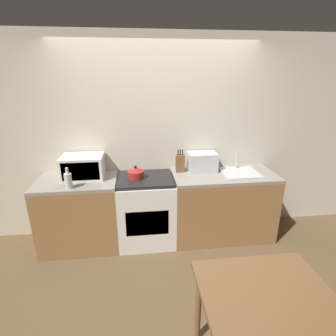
{
  "coord_description": "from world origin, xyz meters",
  "views": [
    {
      "loc": [
        -0.26,
        -2.21,
        2.11
      ],
      "look_at": [
        0.09,
        0.72,
        1.05
      ],
      "focal_mm": 28.0,
      "sensor_mm": 36.0,
      "label": 1
    }
  ],
  "objects": [
    {
      "name": "dining_table",
      "position": [
        0.55,
        -0.95,
        0.65
      ],
      "size": [
        0.88,
        0.72,
        0.76
      ],
      "color": "brown",
      "rests_on": "ground_plane"
    },
    {
      "name": "sink_basin",
      "position": [
        1.04,
        0.82,
        0.92
      ],
      "size": [
        0.46,
        0.42,
        0.24
      ],
      "color": "silver",
      "rests_on": "counter_right_run"
    },
    {
      "name": "bottle",
      "position": [
        -1.04,
        0.59,
        0.99
      ],
      "size": [
        0.08,
        0.08,
        0.24
      ],
      "color": "silver",
      "rests_on": "counter_left_run"
    },
    {
      "name": "ground_plane",
      "position": [
        0.0,
        0.0,
        0.0
      ],
      "size": [
        16.0,
        16.0,
        0.0
      ],
      "primitive_type": "plane",
      "color": "brown"
    },
    {
      "name": "counter_right_run",
      "position": [
        0.84,
        0.82,
        0.45
      ],
      "size": [
        1.33,
        0.62,
        0.9
      ],
      "color": "olive",
      "rests_on": "ground_plane"
    },
    {
      "name": "wall_back",
      "position": [
        0.0,
        1.16,
        1.3
      ],
      "size": [
        10.0,
        0.06,
        2.6
      ],
      "color": "beige",
      "rests_on": "ground_plane"
    },
    {
      "name": "stove_range",
      "position": [
        -0.18,
        0.82,
        0.45
      ],
      "size": [
        0.71,
        0.62,
        0.9
      ],
      "color": "silver",
      "rests_on": "ground_plane"
    },
    {
      "name": "microwave",
      "position": [
        -0.94,
        0.92,
        1.04
      ],
      "size": [
        0.49,
        0.37,
        0.28
      ],
      "color": "silver",
      "rests_on": "counter_left_run"
    },
    {
      "name": "knife_block",
      "position": [
        0.28,
        0.97,
        1.02
      ],
      "size": [
        0.11,
        0.08,
        0.3
      ],
      "color": "brown",
      "rests_on": "counter_right_run"
    },
    {
      "name": "kettle",
      "position": [
        -0.3,
        0.81,
        0.97
      ],
      "size": [
        0.2,
        0.2,
        0.17
      ],
      "color": "maroon",
      "rests_on": "stove_range"
    },
    {
      "name": "counter_left_run",
      "position": [
        -1.02,
        0.82,
        0.45
      ],
      "size": [
        0.96,
        0.62,
        0.9
      ],
      "color": "olive",
      "rests_on": "ground_plane"
    },
    {
      "name": "toaster_oven",
      "position": [
        0.57,
        0.98,
        1.02
      ],
      "size": [
        0.37,
        0.25,
        0.24
      ],
      "color": "silver",
      "rests_on": "counter_right_run"
    }
  ]
}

